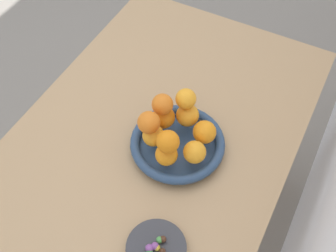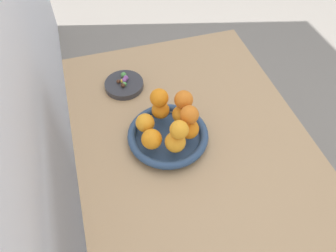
# 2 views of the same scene
# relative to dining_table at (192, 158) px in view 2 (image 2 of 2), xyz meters

# --- Properties ---
(ground_plane) EXTENTS (6.00, 6.00, 0.00)m
(ground_plane) POSITION_rel_dining_table_xyz_m (0.00, 0.00, -0.65)
(ground_plane) COLOR gray
(dining_table) EXTENTS (1.10, 0.76, 0.74)m
(dining_table) POSITION_rel_dining_table_xyz_m (0.00, 0.00, 0.00)
(dining_table) COLOR tan
(dining_table) RESTS_ON ground_plane
(fruit_bowl) EXTENTS (0.26, 0.26, 0.04)m
(fruit_bowl) POSITION_rel_dining_table_xyz_m (0.04, 0.08, 0.11)
(fruit_bowl) COLOR navy
(fruit_bowl) RESTS_ON dining_table
(candy_dish) EXTENTS (0.14, 0.14, 0.02)m
(candy_dish) POSITION_rel_dining_table_xyz_m (0.32, 0.17, 0.10)
(candy_dish) COLOR #333338
(candy_dish) RESTS_ON dining_table
(orange_0) EXTENTS (0.06, 0.06, 0.06)m
(orange_0) POSITION_rel_dining_table_xyz_m (0.01, 0.02, 0.16)
(orange_0) COLOR orange
(orange_0) RESTS_ON fruit_bowl
(orange_1) EXTENTS (0.06, 0.06, 0.06)m
(orange_1) POSITION_rel_dining_table_xyz_m (0.07, 0.02, 0.16)
(orange_1) COLOR orange
(orange_1) RESTS_ON fruit_bowl
(orange_2) EXTENTS (0.06, 0.06, 0.06)m
(orange_2) POSITION_rel_dining_table_xyz_m (0.11, 0.08, 0.16)
(orange_2) COLOR orange
(orange_2) RESTS_ON fruit_bowl
(orange_3) EXTENTS (0.06, 0.06, 0.06)m
(orange_3) POSITION_rel_dining_table_xyz_m (0.07, 0.14, 0.16)
(orange_3) COLOR orange
(orange_3) RESTS_ON fruit_bowl
(orange_4) EXTENTS (0.06, 0.06, 0.06)m
(orange_4) POSITION_rel_dining_table_xyz_m (-0.00, 0.14, 0.16)
(orange_4) COLOR orange
(orange_4) RESTS_ON fruit_bowl
(orange_5) EXTENTS (0.06, 0.06, 0.06)m
(orange_5) POSITION_rel_dining_table_xyz_m (-0.03, 0.07, 0.16)
(orange_5) COLOR orange
(orange_5) RESTS_ON fruit_bowl
(orange_6) EXTENTS (0.06, 0.06, 0.06)m
(orange_6) POSITION_rel_dining_table_xyz_m (0.08, 0.02, 0.22)
(orange_6) COLOR orange
(orange_6) RESTS_ON orange_1
(orange_7) EXTENTS (0.06, 0.06, 0.06)m
(orange_7) POSITION_rel_dining_table_xyz_m (0.01, 0.02, 0.22)
(orange_7) COLOR orange
(orange_7) RESTS_ON orange_0
(orange_8) EXTENTS (0.06, 0.06, 0.06)m
(orange_8) POSITION_rel_dining_table_xyz_m (-0.03, 0.07, 0.22)
(orange_8) COLOR orange
(orange_8) RESTS_ON orange_5
(orange_9) EXTENTS (0.06, 0.06, 0.06)m
(orange_9) POSITION_rel_dining_table_xyz_m (0.11, 0.09, 0.22)
(orange_9) COLOR orange
(orange_9) RESTS_ON orange_2
(candy_ball_0) EXTENTS (0.02, 0.02, 0.02)m
(candy_ball_0) POSITION_rel_dining_table_xyz_m (0.30, 0.17, 0.12)
(candy_ball_0) COLOR #4C9947
(candy_ball_0) RESTS_ON candy_dish
(candy_ball_1) EXTENTS (0.02, 0.02, 0.02)m
(candy_ball_1) POSITION_rel_dining_table_xyz_m (0.35, 0.16, 0.12)
(candy_ball_1) COLOR #4C9947
(candy_ball_1) RESTS_ON candy_dish
(candy_ball_2) EXTENTS (0.02, 0.02, 0.02)m
(candy_ball_2) POSITION_rel_dining_table_xyz_m (0.33, 0.16, 0.12)
(candy_ball_2) COLOR #8C4C99
(candy_ball_2) RESTS_ON candy_dish
(candy_ball_3) EXTENTS (0.01, 0.01, 0.01)m
(candy_ball_3) POSITION_rel_dining_table_xyz_m (0.33, 0.19, 0.12)
(candy_ball_3) COLOR #472819
(candy_ball_3) RESTS_ON candy_dish
(candy_ball_4) EXTENTS (0.02, 0.02, 0.02)m
(candy_ball_4) POSITION_rel_dining_table_xyz_m (0.32, 0.17, 0.12)
(candy_ball_4) COLOR gold
(candy_ball_4) RESTS_ON candy_dish
(candy_ball_5) EXTENTS (0.02, 0.02, 0.02)m
(candy_ball_5) POSITION_rel_dining_table_xyz_m (0.30, 0.17, 0.12)
(candy_ball_5) COLOR #472819
(candy_ball_5) RESTS_ON candy_dish
(candy_ball_6) EXTENTS (0.02, 0.02, 0.02)m
(candy_ball_6) POSITION_rel_dining_table_xyz_m (0.32, 0.16, 0.12)
(candy_ball_6) COLOR #8C4C99
(candy_ball_6) RESTS_ON candy_dish
(candy_ball_7) EXTENTS (0.02, 0.02, 0.02)m
(candy_ball_7) POSITION_rel_dining_table_xyz_m (0.34, 0.16, 0.12)
(candy_ball_7) COLOR #4C9947
(candy_ball_7) RESTS_ON candy_dish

